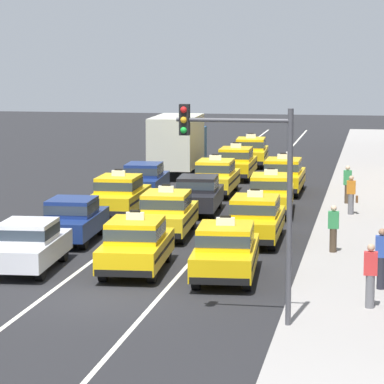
{
  "coord_description": "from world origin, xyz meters",
  "views": [
    {
      "loc": [
        7.54,
        -27.36,
        6.98
      ],
      "look_at": [
        0.37,
        12.49,
        1.3
      ],
      "focal_mm": 97.37,
      "sensor_mm": 36.0,
      "label": 1
    }
  ],
  "objects_px": {
    "pedestrian_mid_block": "(370,275)",
    "traffic_light_pole": "(250,177)",
    "taxi_center_fourth": "(216,176)",
    "taxi_right_fourth": "(283,175)",
    "taxi_center_fifth": "(236,162)",
    "pedestrian_near_crosswalk": "(333,228)",
    "sedan_left_nearest": "(29,244)",
    "box_truck_left_fifth": "(179,143)",
    "pedestrian_by_storefront": "(381,258)",
    "taxi_right_nearest": "(226,250)",
    "pedestrian_far_corner": "(348,184)",
    "sedan_left_second": "(73,218)",
    "sedan_center_third": "(198,193)",
    "taxi_left_third": "(119,194)",
    "pedestrian_trailing": "(351,195)",
    "taxi_center_second": "(167,213)",
    "taxi_right_second": "(255,218)",
    "sedan_left_fourth": "(144,179)",
    "taxi_center_nearest": "(136,244)",
    "taxi_right_third": "(271,193)",
    "taxi_center_sixth": "(251,151)"
  },
  "relations": [
    {
      "from": "sedan_left_second",
      "to": "taxi_center_fourth",
      "type": "height_order",
      "value": "taxi_center_fourth"
    },
    {
      "from": "pedestrian_trailing",
      "to": "sedan_left_fourth",
      "type": "bearing_deg",
      "value": 155.54
    },
    {
      "from": "taxi_right_fourth",
      "to": "pedestrian_trailing",
      "type": "height_order",
      "value": "taxi_right_fourth"
    },
    {
      "from": "sedan_left_nearest",
      "to": "traffic_light_pole",
      "type": "distance_m",
      "value": 9.93
    },
    {
      "from": "taxi_center_fourth",
      "to": "taxi_center_sixth",
      "type": "xyz_separation_m",
      "value": [
        0.2,
        12.09,
        0.0
      ]
    },
    {
      "from": "sedan_left_fourth",
      "to": "taxi_center_second",
      "type": "xyz_separation_m",
      "value": [
        3.09,
        -9.83,
        0.03
      ]
    },
    {
      "from": "taxi_center_sixth",
      "to": "pedestrian_trailing",
      "type": "distance_m",
      "value": 18.84
    },
    {
      "from": "traffic_light_pole",
      "to": "sedan_center_third",
      "type": "bearing_deg",
      "value": 103.91
    },
    {
      "from": "pedestrian_mid_block",
      "to": "pedestrian_by_storefront",
      "type": "height_order",
      "value": "pedestrian_by_storefront"
    },
    {
      "from": "sedan_left_nearest",
      "to": "sedan_left_fourth",
      "type": "distance_m",
      "value": 16.4
    },
    {
      "from": "taxi_center_second",
      "to": "taxi_right_second",
      "type": "bearing_deg",
      "value": -10.32
    },
    {
      "from": "pedestrian_trailing",
      "to": "traffic_light_pole",
      "type": "bearing_deg",
      "value": -96.57
    },
    {
      "from": "sedan_left_nearest",
      "to": "pedestrian_mid_block",
      "type": "distance_m",
      "value": 11.15
    },
    {
      "from": "taxi_left_third",
      "to": "taxi_right_third",
      "type": "relative_size",
      "value": 0.99
    },
    {
      "from": "pedestrian_by_storefront",
      "to": "pedestrian_far_corner",
      "type": "height_order",
      "value": "pedestrian_by_storefront"
    },
    {
      "from": "taxi_center_fifth",
      "to": "pedestrian_far_corner",
      "type": "relative_size",
      "value": 2.75
    },
    {
      "from": "taxi_center_nearest",
      "to": "pedestrian_by_storefront",
      "type": "height_order",
      "value": "taxi_center_nearest"
    },
    {
      "from": "taxi_right_nearest",
      "to": "pedestrian_far_corner",
      "type": "distance_m",
      "value": 15.43
    },
    {
      "from": "sedan_left_fourth",
      "to": "taxi_right_nearest",
      "type": "bearing_deg",
      "value": -69.18
    },
    {
      "from": "taxi_right_second",
      "to": "pedestrian_by_storefront",
      "type": "bearing_deg",
      "value": -58.37
    },
    {
      "from": "taxi_center_nearest",
      "to": "pedestrian_trailing",
      "type": "height_order",
      "value": "taxi_center_nearest"
    },
    {
      "from": "box_truck_left_fifth",
      "to": "taxi_center_second",
      "type": "bearing_deg",
      "value": -80.45
    },
    {
      "from": "taxi_center_fourth",
      "to": "taxi_right_second",
      "type": "height_order",
      "value": "same"
    },
    {
      "from": "sedan_left_second",
      "to": "taxi_right_second",
      "type": "bearing_deg",
      "value": 9.07
    },
    {
      "from": "taxi_center_nearest",
      "to": "taxi_right_third",
      "type": "bearing_deg",
      "value": 76.15
    },
    {
      "from": "taxi_center_fourth",
      "to": "taxi_right_second",
      "type": "bearing_deg",
      "value": -74.36
    },
    {
      "from": "box_truck_left_fifth",
      "to": "pedestrian_trailing",
      "type": "bearing_deg",
      "value": -53.01
    },
    {
      "from": "taxi_center_fifth",
      "to": "taxi_right_fourth",
      "type": "distance_m",
      "value": 5.85
    },
    {
      "from": "taxi_center_fifth",
      "to": "pedestrian_near_crosswalk",
      "type": "relative_size",
      "value": 2.88
    },
    {
      "from": "taxi_right_nearest",
      "to": "taxi_center_fourth",
      "type": "bearing_deg",
      "value": 99.88
    },
    {
      "from": "taxi_center_second",
      "to": "taxi_right_third",
      "type": "bearing_deg",
      "value": 61.02
    },
    {
      "from": "taxi_center_fourth",
      "to": "pedestrian_by_storefront",
      "type": "bearing_deg",
      "value": -67.8
    },
    {
      "from": "sedan_left_nearest",
      "to": "taxi_center_nearest",
      "type": "xyz_separation_m",
      "value": [
        3.35,
        0.4,
        0.03
      ]
    },
    {
      "from": "taxi_center_fifth",
      "to": "taxi_right_second",
      "type": "height_order",
      "value": "same"
    },
    {
      "from": "box_truck_left_fifth",
      "to": "traffic_light_pole",
      "type": "relative_size",
      "value": 1.26
    },
    {
      "from": "taxi_right_fourth",
      "to": "pedestrian_by_storefront",
      "type": "height_order",
      "value": "taxi_right_fourth"
    },
    {
      "from": "taxi_center_fourth",
      "to": "sedan_left_nearest",
      "type": "bearing_deg",
      "value": -100.15
    },
    {
      "from": "taxi_center_fourth",
      "to": "taxi_right_fourth",
      "type": "distance_m",
      "value": 3.29
    },
    {
      "from": "taxi_center_fourth",
      "to": "sedan_center_third",
      "type": "bearing_deg",
      "value": -88.69
    },
    {
      "from": "taxi_left_third",
      "to": "taxi_right_fourth",
      "type": "distance_m",
      "value": 9.88
    },
    {
      "from": "sedan_center_third",
      "to": "pedestrian_far_corner",
      "type": "bearing_deg",
      "value": 25.76
    },
    {
      "from": "taxi_left_third",
      "to": "sedan_center_third",
      "type": "relative_size",
      "value": 1.05
    },
    {
      "from": "box_truck_left_fifth",
      "to": "pedestrian_mid_block",
      "type": "height_order",
      "value": "box_truck_left_fifth"
    },
    {
      "from": "taxi_right_nearest",
      "to": "taxi_right_fourth",
      "type": "distance_m",
      "value": 18.81
    },
    {
      "from": "box_truck_left_fifth",
      "to": "taxi_center_fourth",
      "type": "distance_m",
      "value": 7.92
    },
    {
      "from": "taxi_right_nearest",
      "to": "pedestrian_trailing",
      "type": "relative_size",
      "value": 2.91
    },
    {
      "from": "sedan_left_second",
      "to": "pedestrian_mid_block",
      "type": "relative_size",
      "value": 2.55
    },
    {
      "from": "taxi_center_fifth",
      "to": "pedestrian_far_corner",
      "type": "bearing_deg",
      "value": -55.04
    },
    {
      "from": "sedan_left_nearest",
      "to": "pedestrian_by_storefront",
      "type": "relative_size",
      "value": 2.52
    },
    {
      "from": "pedestrian_mid_block",
      "to": "traffic_light_pole",
      "type": "xyz_separation_m",
      "value": [
        -2.94,
        -2.08,
        2.8
      ]
    }
  ]
}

